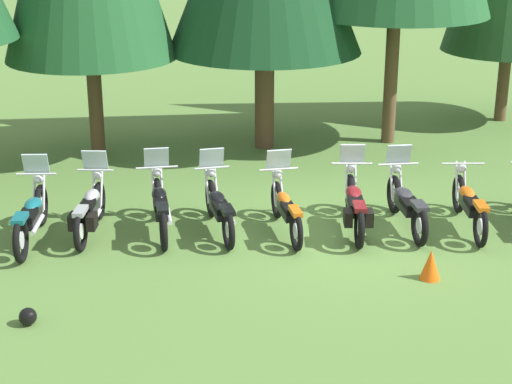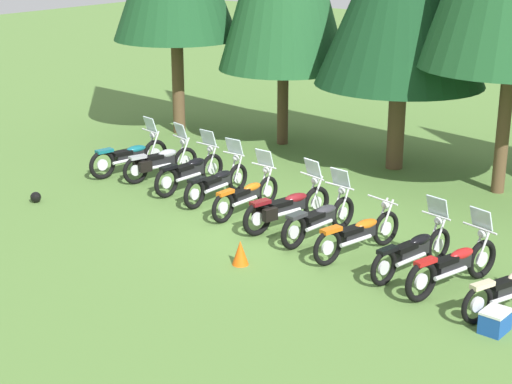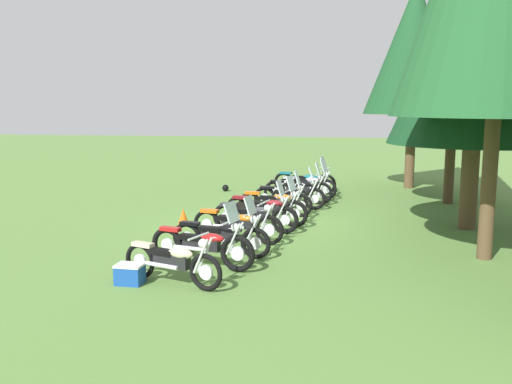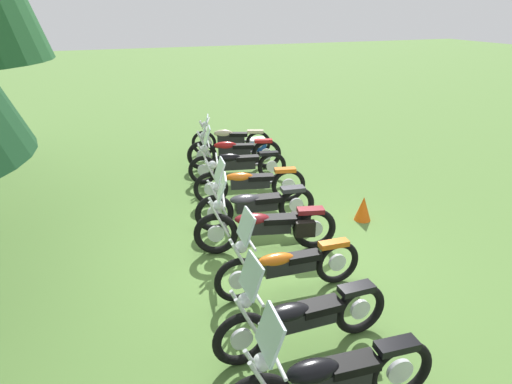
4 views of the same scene
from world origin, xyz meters
name	(u,v)px [view 2 (image 2 of 4)]	position (x,y,z in m)	size (l,w,h in m)	color
ground_plane	(282,226)	(0.00, 0.00, 0.00)	(80.00, 80.00, 0.00)	#547A38
motorcycle_0	(130,155)	(-5.42, 0.84, 0.48)	(0.77, 2.33, 1.38)	black
motorcycle_1	(160,161)	(-4.44, 0.92, 0.47)	(0.88, 2.10, 1.36)	black
motorcycle_2	(191,170)	(-3.24, 0.73, 0.49)	(0.75, 2.29, 1.38)	black
motorcycle_3	(218,181)	(-2.23, 0.54, 0.45)	(0.63, 2.26, 1.36)	black
motorcycle_4	(247,194)	(-1.11, 0.22, 0.45)	(0.70, 2.21, 1.35)	black
motorcycle_5	(287,206)	(0.10, 0.03, 0.47)	(0.96, 2.35, 1.38)	black
motorcycle_6	(320,217)	(1.02, -0.09, 0.46)	(0.74, 2.28, 1.37)	black
motorcycle_7	(359,233)	(2.09, -0.38, 0.45)	(0.86, 2.29, 1.01)	black
motorcycle_8	(414,250)	(3.35, -0.51, 0.46)	(0.72, 2.27, 1.35)	black
motorcycle_9	(454,264)	(4.24, -0.72, 0.47)	(0.93, 2.30, 1.38)	black
motorcycle_10	(511,288)	(5.38, -1.02, 0.44)	(0.94, 2.06, 0.99)	black
picnic_cooler	(495,321)	(5.45, -1.81, 0.19)	(0.40, 0.51, 0.37)	#19479E
traffic_cone	(240,253)	(0.55, -2.14, 0.24)	(0.32, 0.32, 0.48)	#EA590F
dropped_helmet	(36,197)	(-5.49, -2.17, 0.13)	(0.25, 0.25, 0.25)	black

